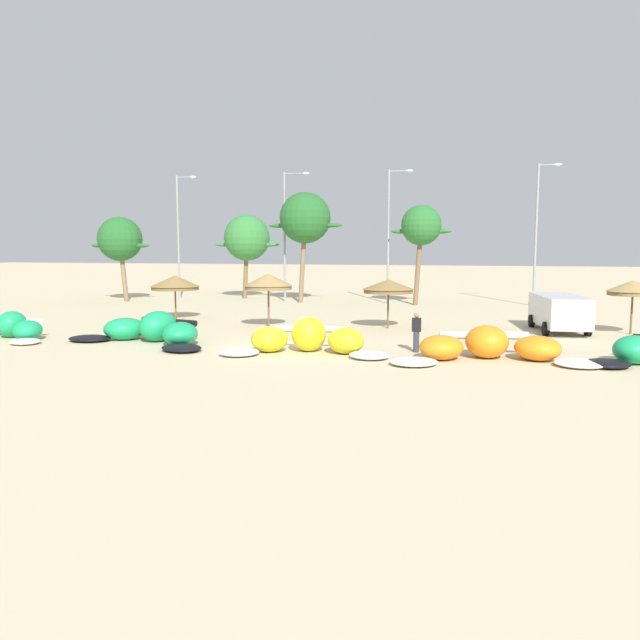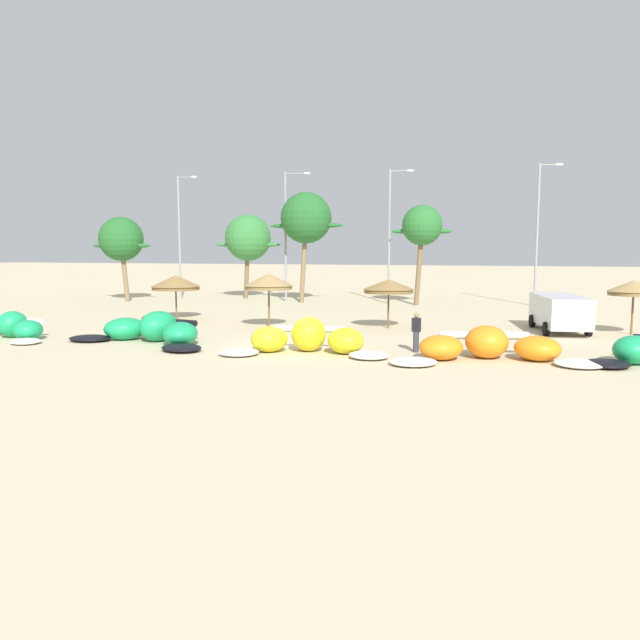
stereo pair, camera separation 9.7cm
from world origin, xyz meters
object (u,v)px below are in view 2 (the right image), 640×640
kite_far_left (7,328)px  beach_umbrella_outermost (634,288)px  palm_leftmost (121,240)px  lamppost_east_center (391,230)px  beach_umbrella_near_palms (389,286)px  beach_umbrella_near_van (176,283)px  lamppost_west (181,231)px  person_near_kites (416,332)px  lamppost_west_center (288,230)px  kite_left (152,331)px  palm_left (248,238)px  kite_center (489,347)px  palm_left_of_gap (306,219)px  lamppost_east (539,228)px  palm_center_left (422,226)px  beach_umbrella_middle (269,281)px  parked_van (559,310)px  kite_left_of_center (307,339)px

kite_far_left → beach_umbrella_outermost: bearing=17.8°
beach_umbrella_outermost → palm_leftmost: bearing=163.7°
lamppost_east_center → beach_umbrella_near_palms: bearing=-81.5°
beach_umbrella_near_van → lamppost_west: 15.55m
person_near_kites → lamppost_west_center: size_ratio=0.16×
kite_left → palm_left: 25.02m
kite_center → lamppost_west_center: lamppost_west_center is taller
person_near_kites → lamppost_east_center: size_ratio=0.16×
palm_left_of_gap → lamppost_east: bearing=6.6°
lamppost_west → palm_center_left: bearing=-2.0°
beach_umbrella_middle → lamppost_east_center: bearing=75.8°
palm_left → lamppost_east: 23.03m
palm_left → beach_umbrella_near_van: bearing=-84.3°
kite_far_left → kite_left: 7.36m
parked_van → beach_umbrella_near_van: bearing=-179.8°
lamppost_west → lamppost_west_center: lamppost_west is taller
lamppost_west → palm_left: bearing=18.6°
palm_left_of_gap → palm_center_left: palm_left_of_gap is taller
palm_left → lamppost_east_center: size_ratio=0.70×
beach_umbrella_near_palms → kite_center: bearing=-58.0°
palm_left → palm_leftmost: bearing=-149.0°
beach_umbrella_middle → kite_far_left: bearing=-146.1°
lamppost_east_center → lamppost_east: size_ratio=0.98×
beach_umbrella_near_palms → lamppost_east: 18.17m
beach_umbrella_outermost → lamppost_east: size_ratio=0.26×
beach_umbrella_near_van → palm_center_left: (13.22, 12.84, 3.63)m
kite_left_of_center → beach_umbrella_near_van: size_ratio=2.39×
beach_umbrella_outermost → kite_far_left: bearing=-162.2°
palm_leftmost → lamppost_west: lamppost_west is taller
beach_umbrella_outermost → lamppost_west_center: size_ratio=0.26×
kite_left_of_center → kite_left: bearing=174.1°
beach_umbrella_outermost → lamppost_east: lamppost_east is taller
palm_leftmost → palm_left_of_gap: size_ratio=0.79×
lamppost_west_center → parked_van: bearing=-35.1°
beach_umbrella_near_palms → lamppost_east_center: bearing=98.5°
beach_umbrella_middle → parked_van: size_ratio=0.53×
kite_left_of_center → beach_umbrella_middle: beach_umbrella_middle is taller
beach_umbrella_outermost → parked_van: beach_umbrella_outermost is taller
beach_umbrella_near_palms → palm_center_left: 14.30m
beach_umbrella_near_palms → palm_left_of_gap: size_ratio=0.32×
kite_left_of_center → lamppost_east: bearing=66.7°
person_near_kites → palm_leftmost: size_ratio=0.24×
kite_far_left → kite_center: bearing=0.3°
palm_leftmost → palm_left: size_ratio=0.95×
beach_umbrella_middle → kite_left: bearing=-116.6°
palm_leftmost → palm_center_left: bearing=6.7°
palm_left_of_gap → lamppost_west: (-11.16, 0.84, -0.86)m
parked_van → kite_left: bearing=-153.9°
beach_umbrella_outermost → lamppost_east_center: (-14.12, 13.80, 3.31)m
beach_umbrella_near_palms → lamppost_west_center: size_ratio=0.27×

